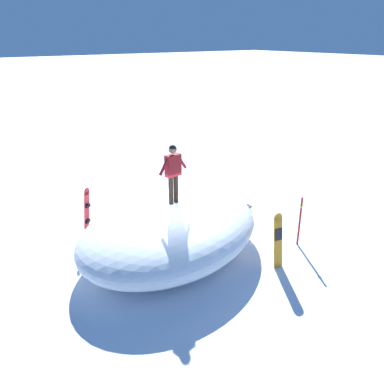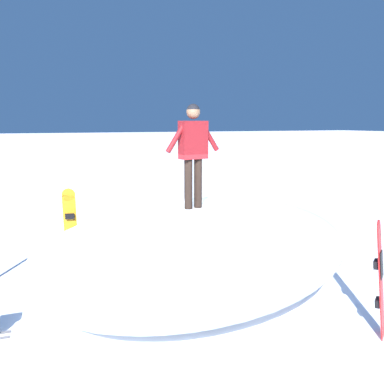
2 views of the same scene
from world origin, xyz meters
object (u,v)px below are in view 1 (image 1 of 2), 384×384
object	(u,v)px
snowboard_primary_upright	(87,211)
backpack_near	(247,211)
trail_marker_pole	(300,220)
snowboarder_standing	(173,169)
snowboard_secondary_upright	(278,240)

from	to	relation	value
snowboard_primary_upright	backpack_near	world-z (taller)	snowboard_primary_upright
trail_marker_pole	snowboarder_standing	bearing A→B (deg)	147.64
snowboarder_standing	backpack_near	distance (m)	4.16
snowboard_primary_upright	backpack_near	size ratio (longest dim) A/B	3.06
snowboard_primary_upright	backpack_near	distance (m)	5.65
snowboarder_standing	snowboard_secondary_upright	size ratio (longest dim) A/B	1.09
snowboard_secondary_upright	backpack_near	size ratio (longest dim) A/B	2.95
snowboard_secondary_upright	backpack_near	xyz separation A→B (m)	(1.54, 2.89, -0.61)
snowboarder_standing	trail_marker_pole	size ratio (longest dim) A/B	1.10
snowboarder_standing	snowboard_primary_upright	size ratio (longest dim) A/B	1.05
snowboarder_standing	snowboard_primary_upright	xyz separation A→B (m)	(-1.83, 2.43, -1.76)
snowboarder_standing	backpack_near	size ratio (longest dim) A/B	3.22
snowboard_primary_upright	trail_marker_pole	size ratio (longest dim) A/B	1.05
snowboarder_standing	snowboard_secondary_upright	distance (m)	3.63
snowboard_primary_upright	snowboard_secondary_upright	size ratio (longest dim) A/B	1.04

